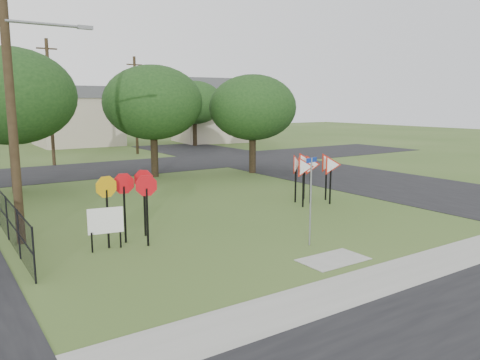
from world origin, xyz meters
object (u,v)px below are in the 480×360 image
Objects in this scene: stop_sign_cluster at (130,191)px; info_board at (106,222)px; yield_sign_cluster at (312,166)px; street_name_sign at (311,195)px.

stop_sign_cluster is 1.29m from info_board.
info_board is at bearing -170.55° from yield_sign_cluster.
info_board is (-0.94, -0.28, -0.84)m from stop_sign_cluster.
stop_sign_cluster is (-4.67, 3.42, 0.10)m from street_name_sign.
info_board is at bearing -163.49° from stop_sign_cluster.
yield_sign_cluster is (9.14, 1.40, -0.05)m from stop_sign_cluster.
stop_sign_cluster is 0.80× the size of yield_sign_cluster.
info_board is (-10.09, -1.68, -0.78)m from yield_sign_cluster.
info_board is (-5.61, 3.14, -0.74)m from street_name_sign.
yield_sign_cluster is at bearing 47.12° from street_name_sign.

